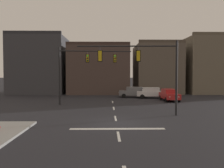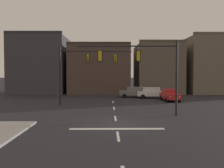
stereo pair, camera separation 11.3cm
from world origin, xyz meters
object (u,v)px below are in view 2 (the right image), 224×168
Objects in this scene: car_lot_middle at (170,95)px; car_lot_farside at (134,92)px; signal_mast_near_side at (146,64)px; car_lot_nearside at (152,93)px; signal_mast_far_side at (82,65)px.

car_lot_farside is at bearing 129.15° from car_lot_middle.
car_lot_farside is (0.62, 16.77, -3.72)m from signal_mast_near_side.
car_lot_nearside is at bearing -28.79° from car_lot_farside.
signal_mast_near_side is at bearing -92.12° from car_lot_farside.
signal_mast_far_side is 1.91× the size of car_lot_nearside.
car_lot_nearside is 2.87m from car_lot_farside.
car_lot_middle is at bearing -65.58° from car_lot_nearside.
car_lot_nearside is at bearing 78.47° from signal_mast_near_side.
car_lot_nearside is at bearing 114.42° from car_lot_middle.
car_lot_nearside is at bearing 37.29° from signal_mast_far_side.
signal_mast_far_side is (-6.57, 7.99, 0.17)m from signal_mast_near_side.
car_lot_middle is at bearing -50.85° from car_lot_farside.
signal_mast_near_side is at bearing -101.53° from car_lot_nearside.
signal_mast_near_side is at bearing -50.58° from signal_mast_far_side.
car_lot_middle is (1.75, -3.86, 0.00)m from car_lot_nearside.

